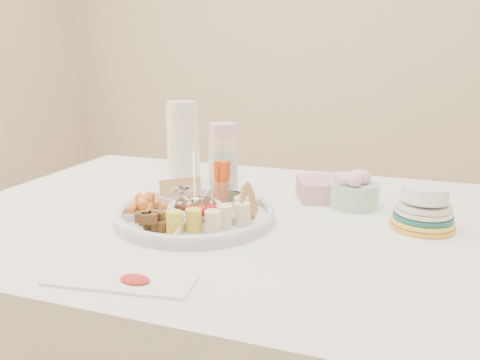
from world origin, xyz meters
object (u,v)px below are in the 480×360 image
(party_tray, at_px, (196,211))
(plate_stack, at_px, (424,209))
(dining_table, at_px, (248,347))
(thermos, at_px, (183,142))

(party_tray, bearing_deg, plate_stack, 12.91)
(dining_table, height_order, thermos, thermos)
(thermos, distance_m, plate_stack, 0.72)
(dining_table, distance_m, plate_stack, 0.59)
(dining_table, height_order, plate_stack, plate_stack)
(thermos, xyz_separation_m, plate_stack, (0.70, -0.18, -0.08))
(dining_table, xyz_separation_m, thermos, (-0.29, 0.23, 0.51))
(dining_table, relative_size, party_tray, 4.00)
(dining_table, distance_m, party_tray, 0.42)
(dining_table, distance_m, thermos, 0.63)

